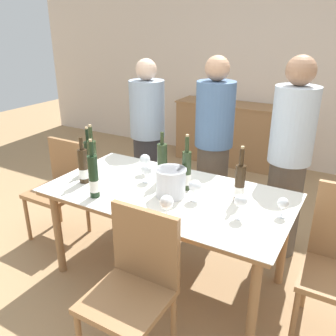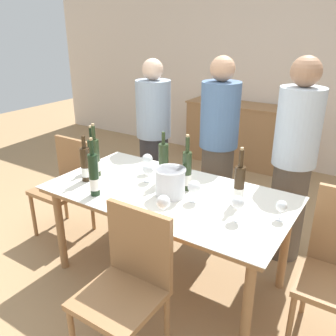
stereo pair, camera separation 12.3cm
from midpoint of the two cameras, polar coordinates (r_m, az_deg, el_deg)
The scene contains 23 objects.
ground_plane at distance 2.88m, azimuth 1.27°, elevation -16.90°, with size 12.00×12.00×0.00m, color #A37F56.
back_wall at distance 4.93m, azimuth 20.03°, elevation 16.02°, with size 8.00×0.10×2.80m.
sideboard_cabinet at distance 5.00m, azimuth 11.74°, elevation 5.38°, with size 1.41×0.46×0.83m.
dining_table at distance 2.52m, azimuth 1.40°, elevation -5.29°, with size 1.70×0.90×0.72m.
ice_bucket at distance 2.39m, azimuth 1.84°, elevation -2.24°, with size 0.21×0.21×0.20m.
wine_bottle_0 at distance 2.48m, azimuth 4.48°, elevation -0.56°, with size 0.07×0.07×0.40m.
wine_bottle_1 at distance 2.75m, azimuth -10.30°, elevation 1.54°, with size 0.07×0.07×0.41m.
wine_bottle_2 at distance 2.35m, azimuth 12.81°, elevation -2.68°, with size 0.07×0.07×0.38m.
wine_bottle_3 at distance 2.87m, azimuth -10.82°, elevation 1.96°, with size 0.07×0.07×0.36m.
wine_bottle_4 at distance 2.43m, azimuth -10.39°, elevation -1.25°, with size 0.07×0.07×0.41m.
wine_bottle_5 at distance 2.68m, azimuth -11.81°, elevation 0.45°, with size 0.07×0.07×0.35m.
wine_bottle_6 at distance 2.59m, azimuth 0.63°, elevation 0.57°, with size 0.07×0.07×0.38m.
wine_glass_0 at distance 2.15m, azimuth 12.76°, elevation -5.57°, with size 0.08×0.08×0.16m.
wine_glass_1 at distance 2.24m, azimuth 19.25°, elevation -5.93°, with size 0.07×0.07×0.12m.
wine_glass_2 at distance 2.12m, azimuth 0.90°, elevation -5.60°, with size 0.09×0.09×0.15m.
wine_glass_3 at distance 2.62m, azimuth -1.92°, elevation -0.30°, with size 0.08×0.08×0.14m.
wine_glass_4 at distance 2.76m, azimuth -2.07°, elevation 1.35°, with size 0.08×0.08×0.16m.
wine_glass_5 at distance 2.33m, azimuth 5.74°, elevation -3.15°, with size 0.09×0.09×0.15m.
chair_left_end at distance 3.32m, azimuth -14.91°, elevation -1.91°, with size 0.42×0.42×0.87m.
chair_near_front at distance 2.03m, azimuth -4.56°, elevation -17.31°, with size 0.42×0.42×0.91m.
person_host at distance 3.47m, azimuth -1.29°, elevation 4.48°, with size 0.33×0.33×1.53m.
person_guest_left at distance 3.14m, azimuth 9.14°, elevation 2.87°, with size 0.33×0.33×1.58m.
person_guest_right at distance 2.92m, azimuth 20.57°, elevation 0.58°, with size 0.33×0.33×1.62m.
Camera 2 is at (1.22, -1.88, 1.81)m, focal length 38.00 mm.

